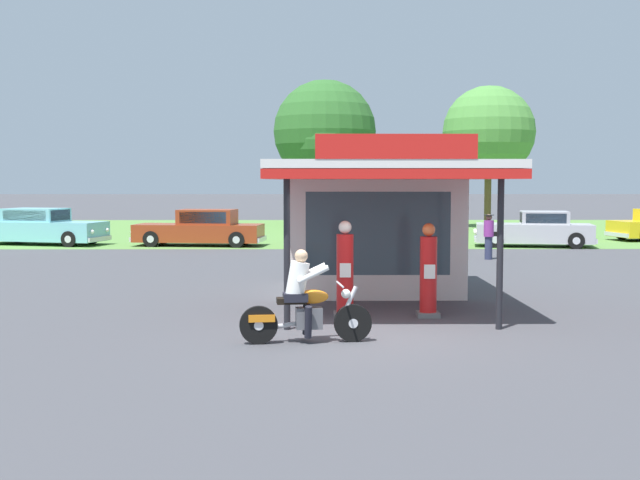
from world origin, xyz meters
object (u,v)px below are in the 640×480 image
parked_car_second_row_spare (41,228)px  parked_car_back_row_centre_left (201,229)px  gas_pump_offside (428,274)px  parked_car_back_row_far_right (389,231)px  gas_pump_nearside (345,273)px  motorcycle_with_rider (304,304)px  bystander_strolling_foreground (489,235)px  parked_car_back_row_centre (536,231)px

parked_car_second_row_spare → parked_car_back_row_centre_left: parked_car_second_row_spare is taller
gas_pump_offside → parked_car_back_row_far_right: bearing=87.4°
gas_pump_nearside → motorcycle_with_rider: bearing=-106.8°
gas_pump_nearside → bystander_strolling_foreground: bearing=65.5°
gas_pump_offside → parked_car_back_row_centre_left: size_ratio=0.34×
parked_car_back_row_far_right → parked_car_back_row_centre: parked_car_back_row_centre is taller
motorcycle_with_rider → parked_car_back_row_far_right: bearing=80.6°
parked_car_back_row_far_right → gas_pump_nearside: bearing=-98.2°
parked_car_second_row_spare → motorcycle_with_rider: bearing=-61.7°
parked_car_back_row_far_right → parked_car_back_row_centre_left: (-7.76, 1.07, 0.02)m
parked_car_second_row_spare → parked_car_back_row_centre_left: bearing=-5.7°
parked_car_back_row_far_right → bystander_strolling_foreground: (3.00, -4.94, 0.16)m
motorcycle_with_rider → gas_pump_offside: bearing=46.8°
gas_pump_offside → gas_pump_nearside: bearing=180.0°
parked_car_back_row_far_right → parked_car_back_row_centre: bearing=4.3°
gas_pump_nearside → parked_car_back_row_centre_left: gas_pump_nearside is taller
gas_pump_nearside → gas_pump_offside: bearing=-0.0°
parked_car_back_row_centre_left → bystander_strolling_foreground: bearing=-29.2°
gas_pump_offside → bystander_strolling_foreground: 12.50m
gas_pump_nearside → parked_car_back_row_centre_left: bearing=106.6°
gas_pump_nearside → gas_pump_offside: (1.66, -0.00, -0.03)m
motorcycle_with_rider → parked_car_back_row_far_right: motorcycle_with_rider is taller
motorcycle_with_rider → parked_car_back_row_centre_left: 21.03m
gas_pump_nearside → parked_car_back_row_centre_left: (-5.33, 17.92, -0.19)m
gas_pump_offside → parked_car_back_row_centre: (6.86, 17.31, -0.19)m
gas_pump_nearside → parked_car_back_row_centre: 19.30m
parked_car_second_row_spare → parked_car_back_row_far_right: bearing=-6.9°
gas_pump_offside → bystander_strolling_foreground: bearing=72.5°
motorcycle_with_rider → parked_car_back_row_centre: bearing=65.0°
gas_pump_nearside → bystander_strolling_foreground: 13.09m
parked_car_back_row_centre_left → parked_car_back_row_centre: bearing=-2.5°
parked_car_second_row_spare → bystander_strolling_foreground: bystander_strolling_foreground is taller
parked_car_second_row_spare → gas_pump_nearside: bearing=-56.7°
parked_car_back_row_far_right → parked_car_second_row_spare: parked_car_second_row_spare is taller
parked_car_back_row_centre → parked_car_back_row_far_right: bearing=-175.7°
gas_pump_offside → parked_car_second_row_spare: size_ratio=0.32×
parked_car_back_row_centre_left → gas_pump_nearside: bearing=-73.4°
gas_pump_offside → parked_car_back_row_centre: gas_pump_offside is taller
parked_car_second_row_spare → parked_car_back_row_centre: 20.76m
gas_pump_offside → motorcycle_with_rider: size_ratio=0.84×
parked_car_back_row_centre → gas_pump_nearside: bearing=-116.2°
parked_car_back_row_far_right → parked_car_back_row_centre: size_ratio=1.05×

